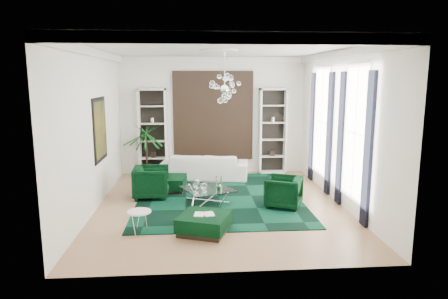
{
  "coord_description": "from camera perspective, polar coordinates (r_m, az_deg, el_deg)",
  "views": [
    {
      "loc": [
        -0.62,
        -9.53,
        3.12
      ],
      "look_at": [
        0.13,
        0.5,
        1.31
      ],
      "focal_mm": 32.0,
      "sensor_mm": 36.0,
      "label": 1
    }
  ],
  "objects": [
    {
      "name": "crown_molding",
      "position": [
        9.57,
        -0.59,
        13.66
      ],
      "size": [
        6.0,
        7.0,
        0.18
      ],
      "primitive_type": null,
      "color": "white",
      "rests_on": "ceiling"
    },
    {
      "name": "side_table",
      "position": [
        8.39,
        -11.96,
        -10.18
      ],
      "size": [
        0.58,
        0.58,
        0.46
      ],
      "primitive_type": "cylinder",
      "rotation": [
        0.0,
        0.0,
        -0.25
      ],
      "color": "white",
      "rests_on": "floor"
    },
    {
      "name": "table_plant",
      "position": [
        9.84,
        -0.69,
        -5.2
      ],
      "size": [
        0.18,
        0.16,
        0.26
      ],
      "primitive_type": "imported",
      "rotation": [
        0.0,
        0.0,
        0.39
      ],
      "color": "#134F18",
      "rests_on": "coffee_table"
    },
    {
      "name": "wall_right",
      "position": [
        10.27,
        16.46,
        2.94
      ],
      "size": [
        0.02,
        7.0,
        3.8
      ],
      "primitive_type": "cube",
      "color": "white",
      "rests_on": "ground"
    },
    {
      "name": "armchair_left",
      "position": [
        10.72,
        -10.33,
        -4.6
      ],
      "size": [
        0.93,
        0.91,
        0.83
      ],
      "primitive_type": "imported",
      "rotation": [
        0.0,
        0.0,
        1.59
      ],
      "color": "black",
      "rests_on": "floor"
    },
    {
      "name": "painting",
      "position": [
        10.47,
        -17.25,
        2.76
      ],
      "size": [
        0.04,
        1.3,
        1.6
      ],
      "primitive_type": "cube",
      "color": "black",
      "rests_on": "wall_left"
    },
    {
      "name": "armchair_right",
      "position": [
        9.9,
        8.49,
        -6.0
      ],
      "size": [
        1.1,
        1.08,
        0.76
      ],
      "primitive_type": "imported",
      "rotation": [
        0.0,
        0.0,
        -1.99
      ],
      "color": "black",
      "rests_on": "floor"
    },
    {
      "name": "curtain_near_b",
      "position": [
        10.17,
        16.34,
        1.46
      ],
      "size": [
        0.07,
        0.3,
        3.25
      ],
      "primitive_type": "cube",
      "color": "black",
      "rests_on": "floor"
    },
    {
      "name": "ceiling_medallion",
      "position": [
        9.87,
        -0.71,
        13.96
      ],
      "size": [
        0.9,
        0.9,
        0.05
      ],
      "primitive_type": "cylinder",
      "color": "white",
      "rests_on": "ceiling"
    },
    {
      "name": "ottoman_side",
      "position": [
        11.33,
        -7.85,
        -4.85
      ],
      "size": [
        1.0,
        1.0,
        0.4
      ],
      "primitive_type": "cube",
      "rotation": [
        0.0,
        0.0,
        -0.1
      ],
      "color": "black",
      "rests_on": "floor"
    },
    {
      "name": "wall_back",
      "position": [
        13.11,
        -1.58,
        4.83
      ],
      "size": [
        6.0,
        0.02,
        3.8
      ],
      "primitive_type": "cube",
      "color": "white",
      "rests_on": "ground"
    },
    {
      "name": "window_near",
      "position": [
        9.43,
        18.26,
        2.24
      ],
      "size": [
        0.03,
        1.1,
        2.9
      ],
      "primitive_type": "cube",
      "color": "white",
      "rests_on": "wall_right"
    },
    {
      "name": "curtain_far_a",
      "position": [
        10.95,
        14.81,
        2.13
      ],
      "size": [
        0.07,
        0.3,
        3.25
      ],
      "primitive_type": "cube",
      "color": "black",
      "rests_on": "floor"
    },
    {
      "name": "window_far",
      "position": [
        11.67,
        13.78,
        3.88
      ],
      "size": [
        0.03,
        1.1,
        2.9
      ],
      "primitive_type": "cube",
      "color": "white",
      "rests_on": "wall_right"
    },
    {
      "name": "book",
      "position": [
        8.23,
        -2.85,
        -9.18
      ],
      "size": [
        0.42,
        0.28,
        0.03
      ],
      "primitive_type": "cube",
      "color": "white",
      "rests_on": "ottoman_front"
    },
    {
      "name": "ceiling",
      "position": [
        9.57,
        -0.59,
        14.31
      ],
      "size": [
        6.0,
        7.0,
        0.02
      ],
      "primitive_type": "cube",
      "color": "white",
      "rests_on": "ground"
    },
    {
      "name": "rug",
      "position": [
        10.67,
        -0.77,
        -6.76
      ],
      "size": [
        4.2,
        5.0,
        0.02
      ],
      "primitive_type": "cube",
      "color": "black",
      "rests_on": "floor"
    },
    {
      "name": "chandelier",
      "position": [
        9.89,
        0.07,
        8.62
      ],
      "size": [
        0.91,
        0.91,
        0.74
      ],
      "primitive_type": null,
      "rotation": [
        0.0,
        0.0,
        -0.11
      ],
      "color": "white",
      "rests_on": "ceiling"
    },
    {
      "name": "wall_left",
      "position": [
        9.9,
        -18.25,
        2.59
      ],
      "size": [
        0.02,
        7.0,
        3.8
      ],
      "primitive_type": "cube",
      "color": "white",
      "rests_on": "ground"
    },
    {
      "name": "palm",
      "position": [
        12.9,
        -11.06,
        1.15
      ],
      "size": [
        1.73,
        1.73,
        2.28
      ],
      "primitive_type": null,
      "rotation": [
        0.0,
        0.0,
        -0.25
      ],
      "color": "#134F18",
      "rests_on": "floor"
    },
    {
      "name": "floor",
      "position": [
        10.05,
        -0.55,
        -7.97
      ],
      "size": [
        6.0,
        7.0,
        0.02
      ],
      "primitive_type": "cube",
      "color": "#A97E59",
      "rests_on": "ground"
    },
    {
      "name": "curtain_far_b",
      "position": [
        12.43,
        12.47,
        3.14
      ],
      "size": [
        0.07,
        0.3,
        3.25
      ],
      "primitive_type": "cube",
      "color": "black",
      "rests_on": "floor"
    },
    {
      "name": "shelving_right",
      "position": [
        13.21,
        6.97,
        2.62
      ],
      "size": [
        0.9,
        0.38,
        2.8
      ],
      "primitive_type": null,
      "color": "white",
      "rests_on": "floor"
    },
    {
      "name": "curtain_near_a",
      "position": [
        8.75,
        19.89,
        -0.1
      ],
      "size": [
        0.07,
        0.3,
        3.25
      ],
      "primitive_type": "cube",
      "color": "black",
      "rests_on": "floor"
    },
    {
      "name": "shelving_left",
      "position": [
        13.02,
        -10.13,
        2.43
      ],
      "size": [
        0.9,
        0.38,
        2.8
      ],
      "primitive_type": null,
      "color": "white",
      "rests_on": "floor"
    },
    {
      "name": "tapestry",
      "position": [
        13.06,
        -1.56,
        4.81
      ],
      "size": [
        2.5,
        0.06,
        2.8
      ],
      "primitive_type": "cube",
      "color": "black",
      "rests_on": "wall_back"
    },
    {
      "name": "ottoman_front",
      "position": [
        8.3,
        -2.84,
        -10.51
      ],
      "size": [
        1.22,
        1.22,
        0.38
      ],
      "primitive_type": "cube",
      "rotation": [
        0.0,
        0.0,
        -0.35
      ],
      "color": "black",
      "rests_on": "floor"
    },
    {
      "name": "sofa",
      "position": [
        12.56,
        -2.73,
        -2.4
      ],
      "size": [
        2.79,
        1.43,
        0.78
      ],
      "primitive_type": "imported",
      "rotation": [
        0.0,
        0.0,
        2.99
      ],
      "color": "silver",
      "rests_on": "floor"
    },
    {
      "name": "wall_front",
      "position": [
        6.17,
        1.56,
        -1.22
      ],
      "size": [
        6.0,
        0.02,
        3.8
      ],
      "primitive_type": "cube",
      "color": "white",
      "rests_on": "ground"
    },
    {
      "name": "coffee_table",
      "position": [
        10.14,
        -2.34,
        -6.62
      ],
      "size": [
        1.44,
        1.44,
        0.38
      ],
      "primitive_type": null,
      "rotation": [
        0.0,
        0.0,
        0.38
      ],
      "color": "white",
      "rests_on": "floor"
    }
  ]
}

